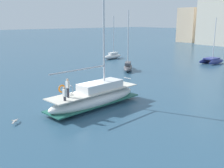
# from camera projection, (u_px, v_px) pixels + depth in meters

# --- Properties ---
(ground_plane) EXTENTS (400.00, 400.00, 0.00)m
(ground_plane) POSITION_uv_depth(u_px,v_px,m) (84.00, 105.00, 24.43)
(ground_plane) COLOR #2D516B
(main_sailboat) EXTENTS (3.50, 9.81, 14.13)m
(main_sailboat) POSITION_uv_depth(u_px,v_px,m) (95.00, 97.00, 23.80)
(main_sailboat) COLOR white
(main_sailboat) RESTS_ON ground
(moored_sloop_near) EXTENTS (4.77, 4.81, 8.97)m
(moored_sloop_near) POSITION_uv_depth(u_px,v_px,m) (128.00, 66.00, 41.13)
(moored_sloop_near) COLOR #4C4C51
(moored_sloop_near) RESTS_ON ground
(moored_sloop_far) EXTENTS (2.53, 5.03, 8.04)m
(moored_sloop_far) POSITION_uv_depth(u_px,v_px,m) (211.00, 60.00, 47.60)
(moored_sloop_far) COLOR navy
(moored_sloop_far) RESTS_ON ground
(moored_catamaran) EXTENTS (2.36, 5.53, 8.42)m
(moored_catamaran) POSITION_uv_depth(u_px,v_px,m) (112.00, 56.00, 53.34)
(moored_catamaran) COLOR white
(moored_catamaran) RESTS_ON ground
(seagull) EXTENTS (0.77, 0.78, 0.17)m
(seagull) POSITION_uv_depth(u_px,v_px,m) (15.00, 121.00, 20.02)
(seagull) COLOR silver
(seagull) RESTS_ON ground
(mooring_buoy) EXTENTS (0.52, 0.52, 0.86)m
(mooring_buoy) POSITION_uv_depth(u_px,v_px,m) (90.00, 88.00, 30.08)
(mooring_buoy) COLOR #EA4C19
(mooring_buoy) RESTS_ON ground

